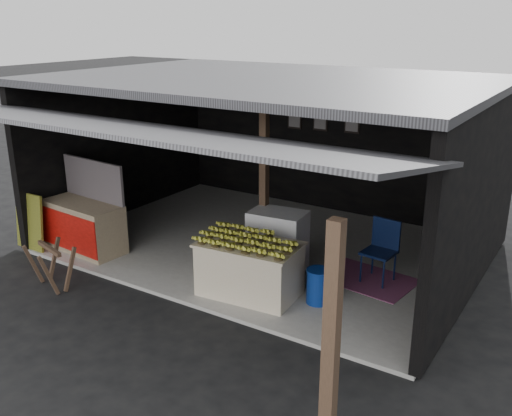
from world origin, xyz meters
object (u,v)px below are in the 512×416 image
Objects in this scene: sawhorse at (51,262)px; water_barrel at (318,287)px; banana_table at (250,269)px; white_crate at (278,241)px; neighbor_stall at (84,224)px; plastic_chair at (382,245)px.

sawhorse is 4.04m from water_barrel.
banana_table is 2.09× the size of sawhorse.
water_barrel is (0.97, 0.29, -0.16)m from banana_table.
white_crate is (-0.11, 0.99, 0.08)m from banana_table.
neighbor_stall reaches higher than sawhorse.
neighbor_stall is at bearing 176.58° from banana_table.
neighbor_stall reaches higher than water_barrel.
neighbor_stall reaches higher than banana_table.
water_barrel is (1.08, -0.69, -0.24)m from white_crate.
white_crate is at bearing 147.35° from water_barrel.
banana_table is at bearing -127.82° from plastic_chair.
neighbor_stall is at bearing -174.64° from water_barrel.
banana_table is at bearing 6.10° from neighbor_stall.
white_crate is 1.64m from plastic_chair.
neighbor_stall is at bearing -167.27° from white_crate.
sawhorse is (-2.60, -2.34, -0.12)m from white_crate.
white_crate is at bearing 22.80° from neighbor_stall.
sawhorse is at bearing -57.86° from neighbor_stall.
plastic_chair is at bearing 12.60° from white_crate.
white_crate is at bearing 56.56° from sawhorse.
plastic_chair is (4.81, 1.62, 0.10)m from neighbor_stall.
white_crate is 2.01× the size of water_barrel.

